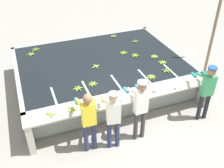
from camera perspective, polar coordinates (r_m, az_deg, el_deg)
name	(u,v)px	position (r m, az deg, el deg)	size (l,w,h in m)	color
ground_plane	(129,129)	(7.11, 3.83, -9.72)	(80.00, 80.00, 0.00)	gray
wash_tank	(100,72)	(8.57, -2.52, 2.61)	(5.20, 3.82, 0.90)	gray
work_ledge	(127,105)	(6.83, 3.25, -4.52)	(5.20, 0.45, 0.90)	#B7B2A3
worker_0	(88,117)	(5.96, -5.15, -7.23)	(0.42, 0.72, 1.65)	navy
worker_1	(113,115)	(6.03, 0.25, -6.77)	(0.48, 0.74, 1.61)	navy
worker_2	(140,104)	(6.24, 6.17, -4.46)	(0.41, 0.72, 1.71)	#38383D
worker_3	(207,88)	(7.26, 19.97, -0.83)	(0.47, 0.74, 1.66)	#1E2328
banana_bunch_floating_0	(166,71)	(7.89, 11.68, 2.88)	(0.27, 0.28, 0.08)	#75A333
banana_bunch_floating_1	(135,41)	(9.56, 5.04, 9.23)	(0.28, 0.28, 0.08)	#75A333
banana_bunch_floating_2	(135,55)	(8.60, 5.03, 6.23)	(0.26, 0.28, 0.08)	#8CB738
banana_bunch_floating_3	(114,36)	(9.95, 0.33, 10.39)	(0.28, 0.28, 0.08)	#7FAD33
banana_bunch_floating_4	(31,54)	(9.04, -17.25, 6.22)	(0.27, 0.28, 0.08)	#7FAD33
banana_bunch_floating_5	(154,56)	(8.61, 9.19, 5.94)	(0.28, 0.27, 0.08)	#8CB738
banana_bunch_floating_6	(35,49)	(9.31, -16.33, 7.23)	(0.27, 0.28, 0.08)	#7FAD33
banana_bunch_floating_7	(162,62)	(8.31, 10.93, 4.67)	(0.28, 0.28, 0.08)	#93BC3D
banana_bunch_floating_8	(96,66)	(7.96, -3.59, 3.86)	(0.28, 0.28, 0.08)	#9EC642
banana_bunch_floating_9	(123,53)	(8.74, 2.49, 6.82)	(0.28, 0.27, 0.08)	#8CB738
banana_bunch_floating_10	(151,77)	(7.53, 8.54, 1.58)	(0.27, 0.28, 0.08)	#9EC642
banana_bunch_floating_11	(78,88)	(7.02, -7.48, -0.95)	(0.28, 0.26, 0.08)	#7FAD33
banana_bunch_floating_12	(93,84)	(7.16, -4.23, 0.02)	(0.28, 0.27, 0.08)	#7FAD33
banana_bunch_ledge_0	(51,114)	(6.28, -13.22, -6.46)	(0.27, 0.27, 0.08)	#8CB738
banana_bunch_ledge_1	(72,109)	(6.33, -8.65, -5.50)	(0.28, 0.27, 0.08)	#93BC3D
knife_0	(157,92)	(6.94, 9.66, -1.69)	(0.34, 0.13, 0.02)	silver
knife_1	(175,88)	(7.21, 13.64, -0.75)	(0.25, 0.28, 0.02)	silver
support_post_right	(212,37)	(8.76, 21.02, 9.53)	(0.09, 0.09, 3.20)	#846647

